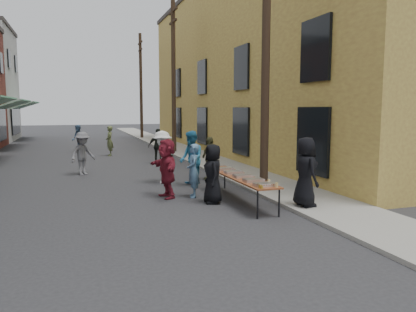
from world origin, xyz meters
TOP-DOWN VIEW (x-y plane):
  - ground at (0.00, 0.00)m, footprint 120.00×120.00m
  - sidewalk at (5.00, 15.00)m, footprint 2.20×60.00m
  - building_ochre at (11.10, 14.00)m, footprint 10.00×28.00m
  - utility_pole_near at (4.30, 3.00)m, footprint 0.26×0.26m
  - utility_pole_mid at (4.30, 15.00)m, footprint 0.26×0.26m
  - utility_pole_far at (4.30, 27.00)m, footprint 0.26×0.26m
  - serving_table at (3.06, 2.10)m, footprint 0.70×4.00m
  - catering_tray_sausage at (3.06, 0.45)m, footprint 0.50×0.33m
  - catering_tray_foil_b at (3.06, 1.10)m, footprint 0.50×0.33m
  - catering_tray_buns at (3.06, 1.80)m, footprint 0.50×0.33m
  - catering_tray_foil_d at (3.06, 2.50)m, footprint 0.50×0.33m
  - catering_tray_buns_end at (3.06, 3.20)m, footprint 0.50×0.33m
  - condiment_jar_a at (2.84, 0.15)m, footprint 0.07×0.07m
  - condiment_jar_b at (2.84, 0.25)m, footprint 0.07×0.07m
  - condiment_jar_c at (2.84, 0.35)m, footprint 0.07×0.07m
  - cup_stack at (3.26, 0.20)m, footprint 0.08×0.08m
  - guest_front_a at (2.30, 2.15)m, footprint 0.61×0.86m
  - guest_front_b at (1.99, 3.05)m, footprint 0.48×0.64m
  - guest_front_c at (2.41, 4.71)m, footprint 0.76×0.96m
  - guest_front_d at (1.60, 5.63)m, footprint 0.93×1.32m
  - guest_front_e at (3.40, 5.69)m, footprint 0.61×1.01m
  - guest_queue_back at (1.23, 3.24)m, footprint 0.74×1.69m
  - server at (4.35, 0.67)m, footprint 0.61×0.91m
  - passerby_left at (-1.05, 8.38)m, footprint 1.27×1.19m
  - passerby_mid at (2.50, 10.78)m, footprint 1.04×0.57m
  - passerby_right at (0.52, 14.71)m, footprint 0.42×0.62m
  - passerby_far at (-1.12, 17.19)m, footprint 0.87×0.98m

SIDE VIEW (x-z plane):
  - ground at x=0.00m, z-range 0.00..0.00m
  - sidewalk at x=5.00m, z-range 0.00..0.10m
  - serving_table at x=3.06m, z-range 0.34..1.09m
  - catering_tray_sausage at x=3.06m, z-range 0.75..0.83m
  - catering_tray_foil_b at x=3.06m, z-range 0.75..0.83m
  - catering_tray_buns at x=3.06m, z-range 0.75..0.83m
  - catering_tray_foil_d at x=3.06m, z-range 0.75..0.83m
  - catering_tray_buns_end at x=3.06m, z-range 0.75..0.83m
  - condiment_jar_a at x=2.84m, z-range 0.75..0.83m
  - condiment_jar_b at x=2.84m, z-range 0.75..0.83m
  - condiment_jar_c at x=2.84m, z-range 0.75..0.83m
  - guest_front_b at x=1.99m, z-range 0.00..1.61m
  - guest_front_e at x=3.40m, z-range 0.00..1.61m
  - cup_stack at x=3.26m, z-range 0.75..0.87m
  - guest_front_a at x=2.30m, z-range 0.00..1.67m
  - passerby_far at x=-1.12m, z-range 0.00..1.67m
  - passerby_mid at x=2.50m, z-range 0.00..1.68m
  - passerby_right at x=0.52m, z-range 0.00..1.68m
  - passerby_left at x=-1.05m, z-range 0.00..1.72m
  - guest_queue_back at x=1.23m, z-range 0.00..1.77m
  - guest_front_d at x=1.60m, z-range 0.00..1.87m
  - guest_front_c at x=2.41m, z-range 0.00..1.91m
  - server at x=4.35m, z-range 0.10..1.92m
  - utility_pole_near at x=4.30m, z-range 0.00..9.00m
  - utility_pole_mid at x=4.30m, z-range 0.00..9.00m
  - utility_pole_far at x=4.30m, z-range 0.00..9.00m
  - building_ochre at x=11.10m, z-range 0.00..10.00m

